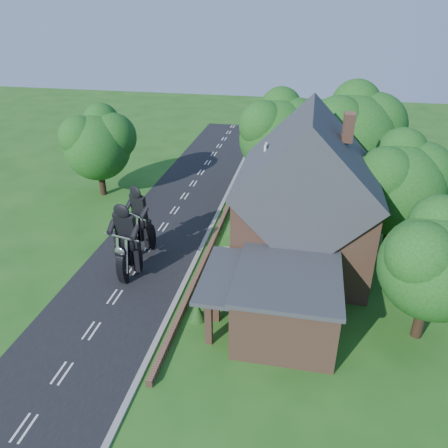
% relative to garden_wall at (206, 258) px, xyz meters
% --- Properties ---
extents(ground, '(120.00, 120.00, 0.00)m').
position_rel_garden_wall_xyz_m(ground, '(-4.30, -5.00, -0.20)').
color(ground, '#205518').
rests_on(ground, ground).
extents(road, '(7.00, 80.00, 0.02)m').
position_rel_garden_wall_xyz_m(road, '(-4.30, -5.00, -0.19)').
color(road, black).
rests_on(road, ground).
extents(kerb, '(0.30, 80.00, 0.12)m').
position_rel_garden_wall_xyz_m(kerb, '(-0.65, -5.00, -0.14)').
color(kerb, gray).
rests_on(kerb, ground).
extents(garden_wall, '(0.30, 22.00, 0.40)m').
position_rel_garden_wall_xyz_m(garden_wall, '(0.00, 0.00, 0.00)').
color(garden_wall, brown).
rests_on(garden_wall, ground).
extents(house, '(9.54, 8.64, 10.24)m').
position_rel_garden_wall_xyz_m(house, '(6.19, 1.00, 4.14)').
color(house, brown).
rests_on(house, ground).
extents(annex, '(7.05, 5.94, 3.44)m').
position_rel_garden_wall_xyz_m(annex, '(5.57, -5.80, 1.57)').
color(annex, brown).
rests_on(annex, ground).
extents(tree_annex_side, '(5.64, 5.20, 7.48)m').
position_rel_garden_wall_xyz_m(tree_annex_side, '(12.83, -4.90, 4.49)').
color(tree_annex_side, black).
rests_on(tree_annex_side, ground).
extents(tree_house_right, '(6.51, 6.00, 8.40)m').
position_rel_garden_wall_xyz_m(tree_house_right, '(12.35, 3.62, 4.99)').
color(tree_house_right, black).
rests_on(tree_house_right, ground).
extents(tree_behind_house, '(7.81, 7.20, 10.08)m').
position_rel_garden_wall_xyz_m(tree_behind_house, '(9.88, 11.14, 6.03)').
color(tree_behind_house, black).
rests_on(tree_behind_house, ground).
extents(tree_behind_left, '(6.94, 6.40, 9.16)m').
position_rel_garden_wall_xyz_m(tree_behind_left, '(3.86, 12.13, 5.53)').
color(tree_behind_left, black).
rests_on(tree_behind_left, ground).
extents(tree_far_road, '(6.08, 5.60, 7.84)m').
position_rel_garden_wall_xyz_m(tree_far_road, '(-11.16, 9.11, 4.64)').
color(tree_far_road, black).
rests_on(tree_far_road, ground).
extents(shrub_a, '(0.90, 0.90, 1.10)m').
position_rel_garden_wall_xyz_m(shrub_a, '(1.00, -6.00, 0.35)').
color(shrub_a, '#173E13').
rests_on(shrub_a, ground).
extents(shrub_b, '(0.90, 0.90, 1.10)m').
position_rel_garden_wall_xyz_m(shrub_b, '(1.00, -3.50, 0.35)').
color(shrub_b, '#173E13').
rests_on(shrub_b, ground).
extents(shrub_c, '(0.90, 0.90, 1.10)m').
position_rel_garden_wall_xyz_m(shrub_c, '(1.00, -1.00, 0.35)').
color(shrub_c, '#173E13').
rests_on(shrub_c, ground).
extents(shrub_d, '(0.90, 0.90, 1.10)m').
position_rel_garden_wall_xyz_m(shrub_d, '(1.00, 4.00, 0.35)').
color(shrub_d, '#173E13').
rests_on(shrub_d, ground).
extents(shrub_e, '(0.90, 0.90, 1.10)m').
position_rel_garden_wall_xyz_m(shrub_e, '(1.00, 6.50, 0.35)').
color(shrub_e, '#173E13').
rests_on(shrub_e, ground).
extents(shrub_f, '(0.90, 0.90, 1.10)m').
position_rel_garden_wall_xyz_m(shrub_f, '(1.00, 9.00, 0.35)').
color(shrub_f, '#173E13').
rests_on(shrub_f, ground).
extents(motorcycle_lead, '(0.77, 1.71, 1.54)m').
position_rel_garden_wall_xyz_m(motorcycle_lead, '(-4.15, -2.86, 0.57)').
color(motorcycle_lead, black).
rests_on(motorcycle_lead, ground).
extents(motorcycle_follow, '(1.15, 1.60, 1.50)m').
position_rel_garden_wall_xyz_m(motorcycle_follow, '(-4.47, 0.17, 0.55)').
color(motorcycle_follow, black).
rests_on(motorcycle_follow, ground).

